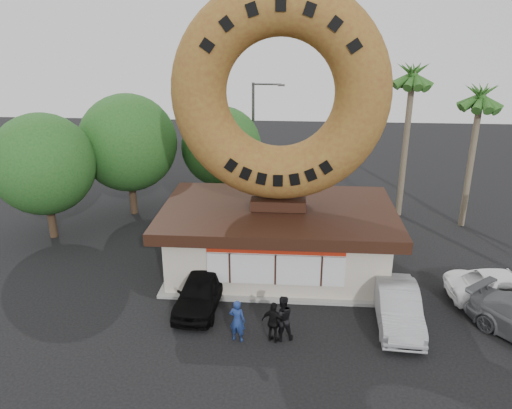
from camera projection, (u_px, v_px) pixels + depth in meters
The scene contains 15 objects.
ground at pixel (272, 340), 19.50m from camera, with size 90.00×90.00×0.00m, color black.
donut_shop at pixel (278, 237), 24.47m from camera, with size 11.20×7.20×3.80m.
giant_donut at pixel (280, 94), 22.07m from camera, with size 9.78×9.78×2.49m, color olive.
tree_west at pixel (128, 143), 30.69m from camera, with size 6.00×6.00×7.65m.
tree_mid at pixel (221, 147), 32.39m from camera, with size 5.20×5.20×6.63m.
tree_far at pixel (43, 164), 27.30m from camera, with size 5.60×5.60×7.14m.
palm_near at pixel (412, 81), 29.13m from camera, with size 2.60×2.60×9.75m.
palm_far at pixel (480, 101), 27.81m from camera, with size 2.60×2.60×8.75m.
street_lamp at pixel (255, 137), 33.02m from camera, with size 2.11×0.20×8.00m.
person_left at pixel (237, 321), 19.21m from camera, with size 0.64×0.42×1.76m, color navy.
person_center at pixel (282, 318), 19.28m from camera, with size 0.91×0.71×1.87m, color black.
person_right at pixel (274, 322), 19.15m from camera, with size 1.00×0.42×1.71m, color black.
car_black at pixel (200, 291), 21.59m from camera, with size 1.75×4.36×1.48m, color black.
car_silver at pixel (398, 306), 20.36m from camera, with size 1.63×4.69×1.54m, color #9D9EA1.
car_white at pixel (506, 288), 21.90m from camera, with size 2.33×5.04×1.40m, color white.
Camera 1 is at (0.59, -16.42, 11.78)m, focal length 35.00 mm.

